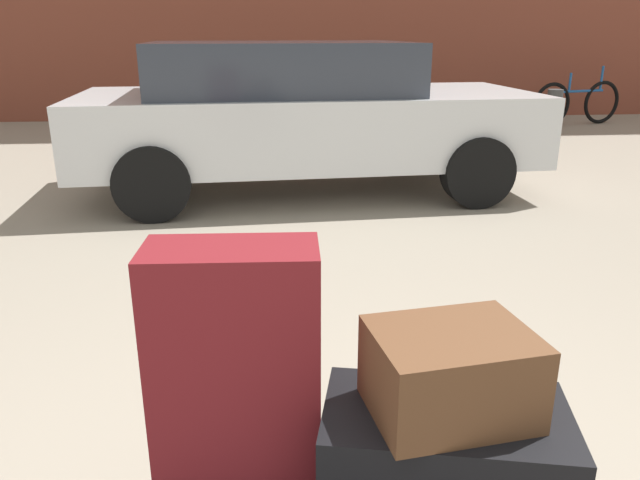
# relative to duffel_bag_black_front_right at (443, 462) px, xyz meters

# --- Properties ---
(duffel_bag_black_front_right) EXTENTS (0.66, 0.46, 0.30)m
(duffel_bag_black_front_right) POSITION_rel_duffel_bag_black_front_right_xyz_m (0.00, 0.00, 0.00)
(duffel_bag_black_front_right) COLOR black
(duffel_bag_black_front_right) RESTS_ON luggage_cart
(suitcase_maroon_center) EXTENTS (0.44, 0.23, 0.69)m
(suitcase_maroon_center) POSITION_rel_duffel_bag_black_front_right_xyz_m (-0.52, 0.16, 0.19)
(suitcase_maroon_center) COLOR maroon
(suitcase_maroon_center) RESTS_ON luggage_cart
(duffel_bag_brown_topmost_pile) EXTENTS (0.41, 0.34, 0.21)m
(duffel_bag_brown_topmost_pile) POSITION_rel_duffel_bag_black_front_right_xyz_m (-0.00, 0.00, 0.26)
(duffel_bag_brown_topmost_pile) COLOR #51331E
(duffel_bag_brown_topmost_pile) RESTS_ON duffel_bag_black_front_right
(parked_car) EXTENTS (4.40, 2.13, 1.42)m
(parked_car) POSITION_rel_duffel_bag_black_front_right_xyz_m (-0.07, 4.73, 0.27)
(parked_car) COLOR silver
(parked_car) RESTS_ON ground_plane
(bicycle_leaning) EXTENTS (1.72, 0.50, 0.96)m
(bicycle_leaning) POSITION_rel_duffel_bag_black_front_right_xyz_m (4.83, 8.78, -0.12)
(bicycle_leaning) COLOR black
(bicycle_leaning) RESTS_ON ground_plane
(bollard_kerb_near) EXTENTS (0.22, 0.22, 0.70)m
(bollard_kerb_near) POSITION_rel_duffel_bag_black_front_right_xyz_m (2.63, 7.60, -0.14)
(bollard_kerb_near) COLOR #383838
(bollard_kerb_near) RESTS_ON ground_plane
(bollard_kerb_mid) EXTENTS (0.22, 0.22, 0.70)m
(bollard_kerb_mid) POSITION_rel_duffel_bag_black_front_right_xyz_m (3.86, 7.60, -0.14)
(bollard_kerb_mid) COLOR #383838
(bollard_kerb_mid) RESTS_ON ground_plane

